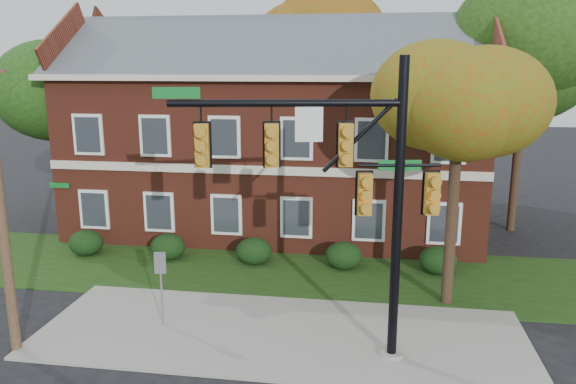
# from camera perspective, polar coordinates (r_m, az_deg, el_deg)

# --- Properties ---
(ground) EXTENTS (120.00, 120.00, 0.00)m
(ground) POSITION_cam_1_polar(r_m,az_deg,el_deg) (15.86, -1.38, -15.98)
(ground) COLOR black
(ground) RESTS_ON ground
(sidewalk) EXTENTS (14.00, 5.00, 0.08)m
(sidewalk) POSITION_cam_1_polar(r_m,az_deg,el_deg) (16.71, -0.77, -14.22)
(sidewalk) COLOR gray
(sidewalk) RESTS_ON ground
(grass_strip) EXTENTS (30.00, 6.00, 0.04)m
(grass_strip) POSITION_cam_1_polar(r_m,az_deg,el_deg) (21.24, 1.46, -8.17)
(grass_strip) COLOR #193811
(grass_strip) RESTS_ON ground
(apartment_building) EXTENTS (18.80, 8.80, 9.74)m
(apartment_building) POSITION_cam_1_polar(r_m,az_deg,el_deg) (26.14, -1.21, 7.04)
(apartment_building) COLOR maroon
(apartment_building) RESTS_ON ground
(hedge_far_left) EXTENTS (1.40, 1.26, 1.05)m
(hedge_far_left) POSITION_cam_1_polar(r_m,az_deg,el_deg) (24.43, -19.83, -4.86)
(hedge_far_left) COLOR black
(hedge_far_left) RESTS_ON ground
(hedge_left) EXTENTS (1.40, 1.26, 1.05)m
(hedge_left) POSITION_cam_1_polar(r_m,az_deg,el_deg) (23.00, -12.09, -5.46)
(hedge_left) COLOR black
(hedge_left) RESTS_ON ground
(hedge_center) EXTENTS (1.40, 1.26, 1.05)m
(hedge_center) POSITION_cam_1_polar(r_m,az_deg,el_deg) (22.04, -3.50, -6.00)
(hedge_center) COLOR black
(hedge_center) RESTS_ON ground
(hedge_right) EXTENTS (1.40, 1.26, 1.05)m
(hedge_right) POSITION_cam_1_polar(r_m,az_deg,el_deg) (21.60, 5.68, -6.44)
(hedge_right) COLOR black
(hedge_right) RESTS_ON ground
(hedge_far_right) EXTENTS (1.40, 1.26, 1.05)m
(hedge_far_right) POSITION_cam_1_polar(r_m,az_deg,el_deg) (21.73, 14.99, -6.71)
(hedge_far_right) COLOR black
(hedge_far_right) RESTS_ON ground
(tree_near_right) EXTENTS (4.50, 4.25, 8.58)m
(tree_near_right) POSITION_cam_1_polar(r_m,az_deg,el_deg) (17.78, 17.84, 9.11)
(tree_near_right) COLOR black
(tree_near_right) RESTS_ON ground
(tree_left_rear) EXTENTS (5.40, 5.10, 8.88)m
(tree_left_rear) POSITION_cam_1_polar(r_m,az_deg,el_deg) (28.33, -21.74, 10.04)
(tree_left_rear) COLOR black
(tree_left_rear) RESTS_ON ground
(tree_right_rear) EXTENTS (6.30, 5.95, 10.62)m
(tree_right_rear) POSITION_cam_1_polar(r_m,az_deg,el_deg) (27.36, 23.81, 12.82)
(tree_right_rear) COLOR black
(tree_right_rear) RESTS_ON ground
(tree_far_rear) EXTENTS (6.84, 6.46, 11.52)m
(tree_far_rear) POSITION_cam_1_polar(r_m,az_deg,el_deg) (33.63, 3.46, 14.91)
(tree_far_rear) COLOR black
(tree_far_rear) RESTS_ON ground
(traffic_signal) EXTENTS (6.96, 1.46, 7.87)m
(traffic_signal) POSITION_cam_1_polar(r_m,az_deg,el_deg) (13.88, 5.54, 1.30)
(traffic_signal) COLOR gray
(traffic_signal) RESTS_ON ground
(utility_pole) EXTENTS (1.26, 0.30, 8.12)m
(utility_pole) POSITION_cam_1_polar(r_m,az_deg,el_deg) (16.24, -27.23, -1.15)
(utility_pole) COLOR #483321
(utility_pole) RESTS_ON ground
(sign_post) EXTENTS (0.34, 0.09, 2.34)m
(sign_post) POSITION_cam_1_polar(r_m,az_deg,el_deg) (16.97, -12.80, -8.39)
(sign_post) COLOR slate
(sign_post) RESTS_ON ground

